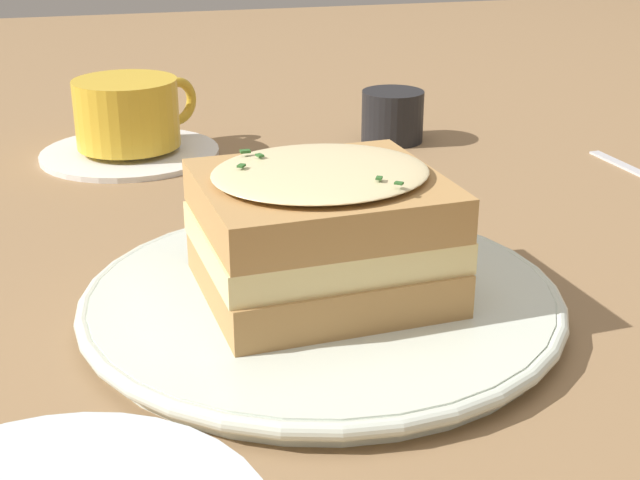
{
  "coord_description": "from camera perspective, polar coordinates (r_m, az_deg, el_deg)",
  "views": [
    {
      "loc": [
        0.11,
        0.38,
        0.22
      ],
      "look_at": [
        0.0,
        -0.03,
        0.04
      ],
      "focal_mm": 50.0,
      "sensor_mm": 36.0,
      "label": 1
    }
  ],
  "objects": [
    {
      "name": "sandwich",
      "position": [
        0.46,
        0.13,
        0.62
      ],
      "size": [
        0.13,
        0.12,
        0.07
      ],
      "rotation": [
        0.0,
        0.0,
        0.07
      ],
      "color": "#B2844C",
      "rests_on": "dinner_plate"
    },
    {
      "name": "condiment_pot",
      "position": [
        0.79,
        4.66,
        7.9
      ],
      "size": [
        0.05,
        0.05,
        0.04
      ],
      "primitive_type": "cylinder",
      "color": "black",
      "rests_on": "ground_plane"
    },
    {
      "name": "dinner_plate",
      "position": [
        0.48,
        -0.0,
        -3.89
      ],
      "size": [
        0.26,
        0.26,
        0.01
      ],
      "color": "silver",
      "rests_on": "ground_plane"
    },
    {
      "name": "teacup_with_saucer",
      "position": [
        0.76,
        -12.12,
        7.28
      ],
      "size": [
        0.15,
        0.15,
        0.06
      ],
      "rotation": [
        0.0,
        0.0,
        3.73
      ],
      "color": "white",
      "rests_on": "ground_plane"
    },
    {
      "name": "ground_plane",
      "position": [
        0.46,
        1.0,
        -6.23
      ],
      "size": [
        2.4,
        2.4,
        0.0
      ],
      "primitive_type": "plane",
      "color": "olive"
    }
  ]
}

